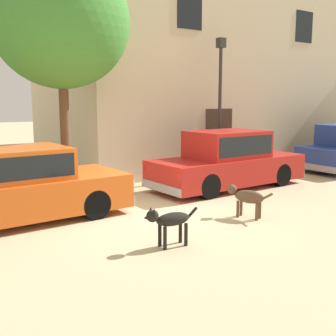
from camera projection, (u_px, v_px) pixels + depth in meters
ground_plane at (148, 214)px, 8.78m from camera, size 80.00×80.00×0.00m
parked_sedan_nearest at (18, 185)px, 8.20m from camera, size 4.42×1.95×1.46m
parked_sedan_second at (228, 160)px, 11.37m from camera, size 4.65×1.84×1.56m
apartment_block at (205, 66)px, 16.69m from camera, size 12.20×6.11×7.43m
stray_dog_spotted at (169, 220)px, 6.75m from camera, size 1.01×0.28×0.70m
stray_dog_tan at (246, 196)px, 8.46m from camera, size 0.48×0.98×0.69m
street_lamp at (220, 91)px, 12.43m from camera, size 0.22×0.22×4.18m
acacia_tree_left at (61, 22)px, 9.71m from camera, size 3.30×2.97×5.77m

